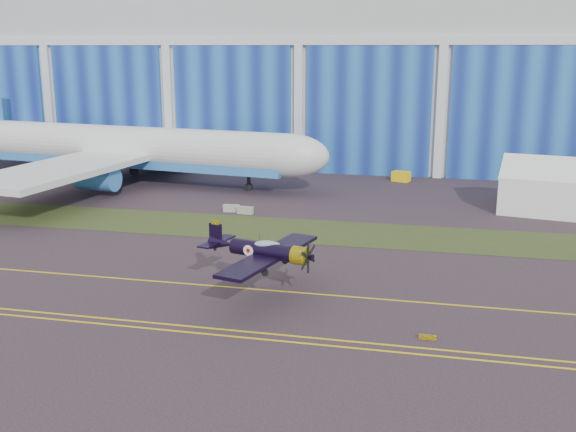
% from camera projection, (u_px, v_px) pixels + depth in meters
% --- Properties ---
extents(ground, '(260.00, 260.00, 0.00)m').
position_uv_depth(ground, '(190.00, 265.00, 62.57)').
color(ground, '#382B33').
rests_on(ground, ground).
extents(grass_median, '(260.00, 10.00, 0.02)m').
position_uv_depth(grass_median, '(234.00, 227.00, 75.81)').
color(grass_median, '#475128').
rests_on(grass_median, ground).
extents(hangar, '(220.00, 45.70, 30.00)m').
position_uv_depth(hangar, '(323.00, 73.00, 126.86)').
color(hangar, silver).
rests_on(hangar, ground).
extents(taxiway_centreline, '(200.00, 0.20, 0.02)m').
position_uv_depth(taxiway_centreline, '(169.00, 282.00, 57.84)').
color(taxiway_centreline, yellow).
rests_on(taxiway_centreline, ground).
extents(edge_line_near, '(80.00, 0.20, 0.02)m').
position_uv_depth(edge_line_near, '(118.00, 325.00, 48.85)').
color(edge_line_near, yellow).
rests_on(edge_line_near, ground).
extents(edge_line_far, '(80.00, 0.20, 0.02)m').
position_uv_depth(edge_line_far, '(124.00, 320.00, 49.80)').
color(edge_line_far, yellow).
rests_on(edge_line_far, ground).
extents(guard_board_right, '(1.20, 0.15, 0.35)m').
position_uv_depth(guard_board_right, '(428.00, 337.00, 46.48)').
color(guard_board_right, yellow).
rests_on(guard_board_right, ground).
extents(warbird, '(13.42, 14.99, 3.78)m').
position_uv_depth(warbird, '(263.00, 250.00, 53.54)').
color(warbird, black).
rests_on(warbird, ground).
extents(jetliner, '(75.05, 66.20, 23.69)m').
position_uv_depth(jetliner, '(130.00, 102.00, 98.28)').
color(jetliner, white).
rests_on(jetliner, ground).
extents(tent, '(16.46, 13.32, 6.84)m').
position_uv_depth(tent, '(565.00, 184.00, 82.04)').
color(tent, white).
rests_on(tent, ground).
extents(shipping_container, '(5.59, 2.76, 2.33)m').
position_uv_depth(shipping_container, '(206.00, 164.00, 109.56)').
color(shipping_container, '#CCDCFD').
rests_on(shipping_container, ground).
extents(tug, '(2.96, 2.38, 1.50)m').
position_uv_depth(tug, '(401.00, 176.00, 101.42)').
color(tug, yellow).
rests_on(tug, ground).
extents(barrier_a, '(2.04, 0.77, 0.90)m').
position_uv_depth(barrier_a, '(231.00, 208.00, 82.60)').
color(barrier_a, '#9A9A93').
rests_on(barrier_a, ground).
extents(barrier_b, '(2.03, 0.72, 0.90)m').
position_uv_depth(barrier_b, '(245.00, 210.00, 81.58)').
color(barrier_b, gray).
rests_on(barrier_b, ground).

